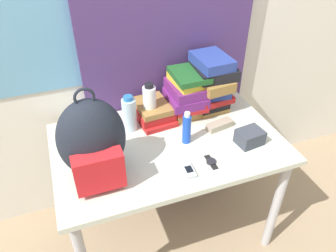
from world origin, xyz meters
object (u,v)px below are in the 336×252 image
(book_stack_left, at_px, (154,112))
(sunscreen_bottle, at_px, (187,129))
(camera_pouch, at_px, (250,137))
(sports_bottle, at_px, (150,105))
(water_bottle, at_px, (129,114))
(book_stack_right, at_px, (211,82))
(sunglasses_case, at_px, (220,125))
(book_stack_center, at_px, (187,93))
(backpack, at_px, (92,142))
(cell_phone, at_px, (189,170))
(wristwatch, at_px, (211,162))

(book_stack_left, relative_size, sunscreen_bottle, 1.41)
(camera_pouch, bearing_deg, book_stack_left, 137.09)
(sports_bottle, bearing_deg, water_bottle, -170.11)
(book_stack_right, height_order, sports_bottle, book_stack_right)
(book_stack_left, xyz_separation_m, book_stack_right, (0.35, 0.00, 0.12))
(book_stack_left, bearing_deg, sunglasses_case, -32.63)
(book_stack_center, relative_size, sunglasses_case, 1.65)
(book_stack_right, bearing_deg, book_stack_center, -179.54)
(backpack, bearing_deg, water_bottle, 50.42)
(cell_phone, distance_m, sunglasses_case, 0.39)
(book_stack_left, height_order, camera_pouch, book_stack_left)
(backpack, bearing_deg, sports_bottle, 40.50)
(book_stack_right, xyz_separation_m, camera_pouch, (0.05, -0.37, -0.13))
(sports_bottle, distance_m, sunglasses_case, 0.40)
(sunscreen_bottle, xyz_separation_m, wristwatch, (0.05, -0.19, -0.08))
(cell_phone, height_order, wristwatch, cell_phone)
(sports_bottle, xyz_separation_m, camera_pouch, (0.42, -0.35, -0.08))
(book_stack_center, bearing_deg, camera_pouch, -62.28)
(book_stack_center, bearing_deg, sunscreen_bottle, -112.83)
(sunscreen_bottle, height_order, camera_pouch, sunscreen_bottle)
(sunglasses_case, xyz_separation_m, camera_pouch, (0.08, -0.17, 0.02))
(cell_phone, bearing_deg, sunglasses_case, 41.60)
(water_bottle, relative_size, wristwatch, 2.00)
(backpack, relative_size, cell_phone, 4.50)
(backpack, height_order, sports_bottle, backpack)
(backpack, bearing_deg, sunscreen_bottle, 8.48)
(book_stack_center, relative_size, camera_pouch, 1.86)
(sunscreen_bottle, height_order, sunglasses_case, sunscreen_bottle)
(backpack, distance_m, sunglasses_case, 0.72)
(sunglasses_case, xyz_separation_m, wristwatch, (-0.16, -0.23, -0.01))
(wristwatch, bearing_deg, book_stack_right, 65.74)
(sports_bottle, bearing_deg, cell_phone, -83.33)
(camera_pouch, bearing_deg, book_stack_right, 97.68)
(backpack, bearing_deg, camera_pouch, -3.68)
(sunglasses_case, bearing_deg, book_stack_center, 118.82)
(wristwatch, bearing_deg, book_stack_left, 108.86)
(book_stack_left, distance_m, sunglasses_case, 0.37)
(book_stack_right, distance_m, sunscreen_bottle, 0.36)
(backpack, distance_m, book_stack_right, 0.79)
(sunglasses_case, bearing_deg, cell_phone, -138.40)
(book_stack_left, height_order, sunglasses_case, book_stack_left)
(sunscreen_bottle, xyz_separation_m, sunglasses_case, (0.22, 0.05, -0.07))
(book_stack_right, bearing_deg, book_stack_left, -179.51)
(cell_phone, bearing_deg, backpack, 160.87)
(book_stack_right, xyz_separation_m, water_bottle, (-0.49, -0.05, -0.07))
(backpack, xyz_separation_m, sunglasses_case, (0.69, 0.12, -0.17))
(water_bottle, bearing_deg, camera_pouch, -30.98)
(book_stack_left, relative_size, wristwatch, 2.49)
(sunscreen_bottle, bearing_deg, book_stack_right, 45.19)
(water_bottle, distance_m, wristwatch, 0.50)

